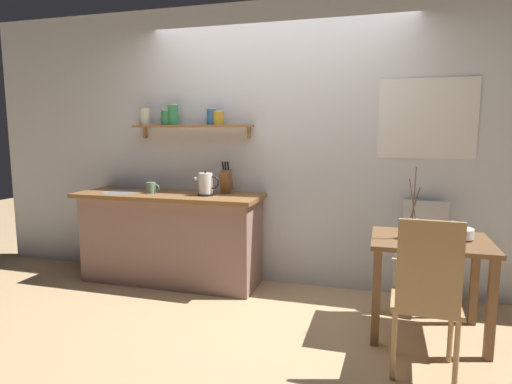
{
  "coord_description": "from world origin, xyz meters",
  "views": [
    {
      "loc": [
        0.98,
        -3.46,
        1.49
      ],
      "look_at": [
        -0.1,
        0.25,
        0.95
      ],
      "focal_mm": 30.4,
      "sensor_mm": 36.0,
      "label": 1
    }
  ],
  "objects": [
    {
      "name": "dining_table",
      "position": [
        1.34,
        -0.19,
        0.59
      ],
      "size": [
        0.82,
        0.66,
        0.72
      ],
      "color": "brown",
      "rests_on": "ground_plane"
    },
    {
      "name": "electric_kettle",
      "position": [
        -0.59,
        0.27,
        1.0
      ],
      "size": [
        0.24,
        0.15,
        0.24
      ],
      "color": "black",
      "rests_on": "kitchen_counter"
    },
    {
      "name": "wall_shelf",
      "position": [
        -0.91,
        0.49,
        1.6
      ],
      "size": [
        1.23,
        0.2,
        0.34
      ],
      "color": "#9E6B3D"
    },
    {
      "name": "coffee_mug_by_sink",
      "position": [
        -1.16,
        0.26,
        0.95
      ],
      "size": [
        0.13,
        0.09,
        0.11
      ],
      "color": "slate",
      "rests_on": "kitchen_counter"
    },
    {
      "name": "dining_chair_far",
      "position": [
        1.35,
        0.42,
        0.5
      ],
      "size": [
        0.49,
        0.46,
        0.89
      ],
      "color": "silver",
      "rests_on": "ground_plane"
    },
    {
      "name": "ground_plane",
      "position": [
        0.0,
        0.0,
        0.0
      ],
      "size": [
        14.0,
        14.0,
        0.0
      ],
      "primitive_type": "plane",
      "color": "tan"
    },
    {
      "name": "knife_block",
      "position": [
        -0.46,
        0.46,
        1.02
      ],
      "size": [
        0.09,
        0.17,
        0.31
      ],
      "color": "brown",
      "rests_on": "kitchen_counter"
    },
    {
      "name": "dining_chair_near",
      "position": [
        1.27,
        -0.81,
        0.54
      ],
      "size": [
        0.42,
        0.4,
        1.0
      ],
      "color": "tan",
      "rests_on": "ground_plane"
    },
    {
      "name": "twig_vase",
      "position": [
        1.21,
        -0.22,
        0.81
      ],
      "size": [
        0.09,
        0.09,
        0.52
      ],
      "color": "brown",
      "rests_on": "dining_table"
    },
    {
      "name": "kitchen_counter",
      "position": [
        -1.0,
        0.32,
        0.45
      ],
      "size": [
        1.83,
        0.63,
        0.89
      ],
      "color": "gray",
      "rests_on": "ground_plane"
    },
    {
      "name": "back_wall",
      "position": [
        0.21,
        0.65,
        1.35
      ],
      "size": [
        6.8,
        0.11,
        2.7
      ],
      "color": "silver",
      "rests_on": "ground_plane"
    },
    {
      "name": "fruit_bowl",
      "position": [
        1.52,
        -0.13,
        0.78
      ],
      "size": [
        0.21,
        0.21,
        0.13
      ],
      "color": "silver",
      "rests_on": "dining_table"
    }
  ]
}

